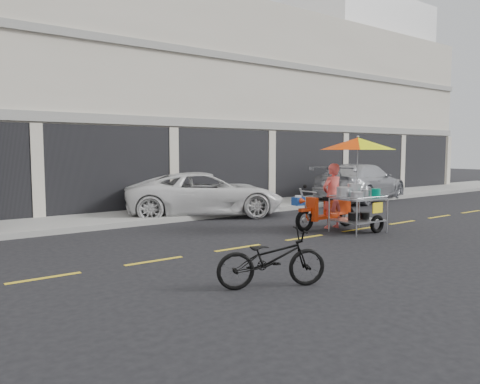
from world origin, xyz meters
TOP-DOWN VIEW (x-y plane):
  - ground at (0.00, 0.00)m, footprint 90.00×90.00m
  - sidewalk at (0.00, 5.50)m, footprint 45.00×3.00m
  - shophouse_block at (2.82, 10.59)m, footprint 36.00×8.11m
  - centerline at (0.00, 0.00)m, footprint 42.00×0.10m
  - white_pickup at (0.16, 4.70)m, footprint 5.58×4.25m
  - silver_pickup at (7.82, 4.60)m, footprint 5.75×3.45m
  - near_bicycle at (-3.33, -2.65)m, footprint 1.82×1.25m
  - food_vendor_rig at (1.65, 0.09)m, footprint 2.47×2.05m

SIDE VIEW (x-z plane):
  - ground at x=0.00m, z-range 0.00..0.00m
  - centerline at x=0.00m, z-range 0.00..0.01m
  - sidewalk at x=0.00m, z-range 0.00..0.15m
  - near_bicycle at x=-3.33m, z-range 0.00..0.90m
  - white_pickup at x=0.16m, z-range 0.00..1.41m
  - silver_pickup at x=7.82m, z-range 0.00..1.56m
  - food_vendor_rig at x=1.65m, z-range 0.32..2.81m
  - shophouse_block at x=2.82m, z-range -0.96..9.44m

